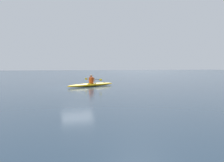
# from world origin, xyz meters

# --- Properties ---
(ground_plane) EXTENTS (160.00, 160.00, 0.00)m
(ground_plane) POSITION_xyz_m (0.00, 0.00, 0.00)
(ground_plane) COLOR #1E2D3D
(kayak) EXTENTS (4.50, 2.71, 0.28)m
(kayak) POSITION_xyz_m (-1.28, -0.57, 0.14)
(kayak) COLOR #EAB214
(kayak) RESTS_ON ground
(kayaker) EXTENTS (1.11, 2.12, 0.72)m
(kayaker) POSITION_xyz_m (-1.27, -0.57, 0.57)
(kayaker) COLOR #E04C14
(kayaker) RESTS_ON kayak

